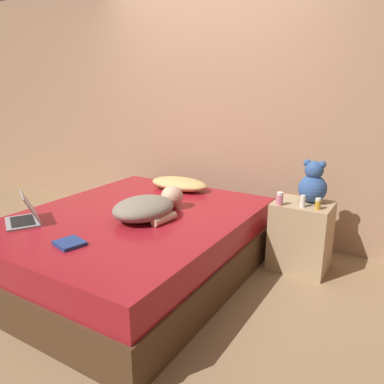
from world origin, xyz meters
name	(u,v)px	position (x,y,z in m)	size (l,w,h in m)	color
ground_plane	(135,272)	(0.00, 0.00, 0.00)	(12.00, 12.00, 0.00)	#937551
wall_back	(212,106)	(0.00, 1.32, 1.30)	(8.00, 0.06, 2.60)	tan
bed	(134,244)	(0.00, 0.00, 0.26)	(1.70, 2.08, 0.52)	#4C331E
nightstand	(301,236)	(1.14, 0.80, 0.29)	(0.46, 0.38, 0.58)	tan
pillow	(179,184)	(-0.08, 0.81, 0.57)	(0.60, 0.33, 0.12)	tan
person_lying	(149,207)	(0.15, 0.02, 0.60)	(0.47, 0.71, 0.19)	gray
laptop	(25,216)	(-0.56, -0.56, 0.57)	(0.38, 0.36, 0.22)	#9E9EA3
teddy_bear	(313,184)	(1.19, 0.86, 0.73)	(0.23, 0.23, 0.35)	#335693
bottle_amber	(318,204)	(1.27, 0.70, 0.62)	(0.04, 0.04, 0.09)	gold
bottle_pink	(280,199)	(0.99, 0.64, 0.63)	(0.05, 0.05, 0.11)	pink
bottle_white	(303,201)	(1.16, 0.69, 0.63)	(0.04, 0.04, 0.10)	white
book	(70,243)	(0.04, -0.67, 0.53)	(0.21, 0.20, 0.02)	navy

